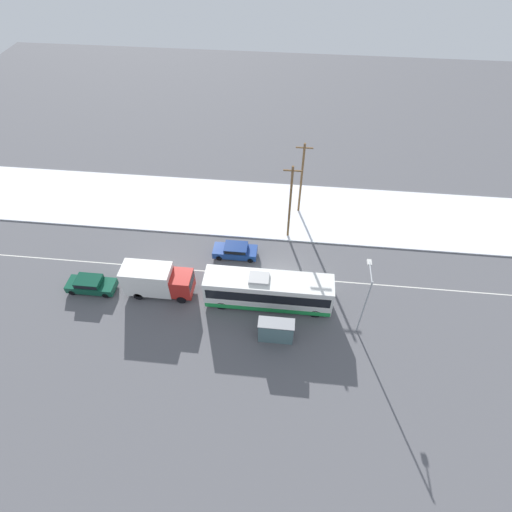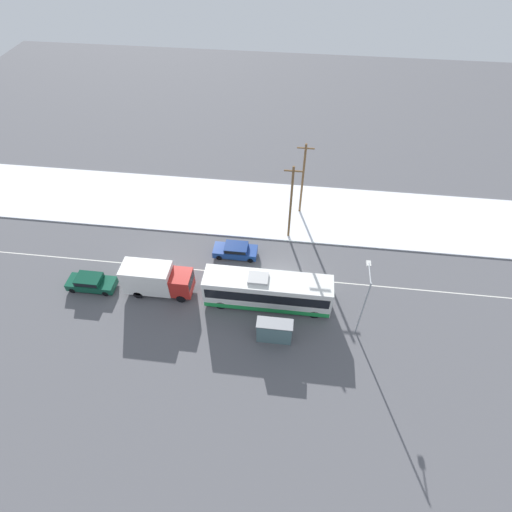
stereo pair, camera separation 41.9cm
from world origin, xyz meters
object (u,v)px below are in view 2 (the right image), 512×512
parked_car_near_truck (91,282)px  pedestrian_at_stop (272,322)px  sedan_car (236,250)px  utility_pole_roadside (291,203)px  city_bus (268,291)px  bus_shelter (274,331)px  utility_pole_snowlot (303,179)px  streetlamp (365,297)px  box_truck (156,279)px

parked_car_near_truck → pedestrian_at_stop: pedestrian_at_stop is taller
sedan_car → utility_pole_roadside: (5.29, 3.59, 3.93)m
city_bus → utility_pole_roadside: bearing=81.5°
pedestrian_at_stop → utility_pole_roadside: 12.75m
sedan_car → city_bus: bearing=124.1°
sedan_car → bus_shelter: size_ratio=1.47×
city_bus → utility_pole_roadside: utility_pole_roadside is taller
sedan_car → utility_pole_snowlot: (6.33, 7.93, 3.87)m
city_bus → sedan_car: (-3.89, 5.75, -0.96)m
parked_car_near_truck → pedestrian_at_stop: size_ratio=2.57×
sedan_car → pedestrian_at_stop: size_ratio=2.54×
parked_car_near_truck → streetlamp: bearing=-3.5°
streetlamp → sedan_car: bearing=148.1°
streetlamp → pedestrian_at_stop: bearing=-171.5°
parked_car_near_truck → box_truck: bearing=3.2°
sedan_car → streetlamp: (12.03, -7.50, 3.57)m
bus_shelter → utility_pole_snowlot: utility_pole_snowlot is taller
box_truck → parked_car_near_truck: size_ratio=1.41×
bus_shelter → city_bus: bearing=103.5°
utility_pole_snowlot → box_truck: bearing=-133.9°
pedestrian_at_stop → sedan_car: bearing=118.1°
box_truck → utility_pole_roadside: bearing=37.5°
box_truck → bus_shelter: 12.31m
city_bus → pedestrian_at_stop: city_bus is taller
sedan_car → bus_shelter: bearing=116.3°
city_bus → utility_pole_snowlot: 14.20m
city_bus → sedan_car: city_bus is taller
streetlamp → parked_car_near_truck: bearing=176.5°
streetlamp → utility_pole_roadside: size_ratio=0.75×
utility_pole_roadside → utility_pole_snowlot: size_ratio=1.01×
parked_car_near_truck → city_bus: bearing=0.7°
bus_shelter → utility_pole_snowlot: 18.11m
city_bus → pedestrian_at_stop: (0.71, -2.87, -0.65)m
bus_shelter → sedan_car: bearing=116.3°
pedestrian_at_stop → bus_shelter: size_ratio=0.58×
parked_car_near_truck → bus_shelter: bus_shelter is taller
pedestrian_at_stop → utility_pole_snowlot: size_ratio=0.20×
bus_shelter → box_truck: bearing=159.6°
utility_pole_roadside → city_bus: bearing=-98.5°
city_bus → streetlamp: bearing=-12.1°
city_bus → pedestrian_at_stop: 3.02m
box_truck → utility_pole_roadside: size_ratio=0.72×
pedestrian_at_stop → parked_car_near_truck: bearing=171.5°
bus_shelter → streetlamp: size_ratio=0.45×
sedan_car → parked_car_near_truck: (-13.22, -5.95, 0.04)m
bus_shelter → utility_pole_roadside: utility_pole_roadside is taller
parked_car_near_truck → utility_pole_roadside: 21.18m
city_bus → box_truck: city_bus is taller
sedan_car → pedestrian_at_stop: pedestrian_at_stop is taller
box_truck → sedan_car: (6.66, 5.58, -1.00)m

